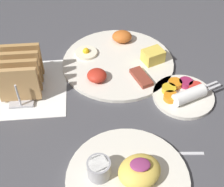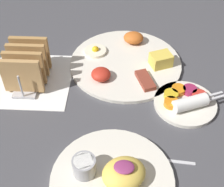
{
  "view_description": "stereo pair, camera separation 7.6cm",
  "coord_description": "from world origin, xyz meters",
  "px_view_note": "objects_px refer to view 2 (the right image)",
  "views": [
    {
      "loc": [
        -0.04,
        -0.52,
        0.57
      ],
      "look_at": [
        0.01,
        0.03,
        0.03
      ],
      "focal_mm": 50.0,
      "sensor_mm": 36.0,
      "label": 1
    },
    {
      "loc": [
        0.03,
        -0.52,
        0.57
      ],
      "look_at": [
        0.01,
        0.03,
        0.03
      ],
      "focal_mm": 50.0,
      "sensor_mm": 36.0,
      "label": 2
    }
  ],
  "objects_px": {
    "plate_breakfast": "(127,61)",
    "plate_foreground": "(112,176)",
    "toast_rack": "(27,65)",
    "plate_condiments": "(186,101)"
  },
  "relations": [
    {
      "from": "plate_breakfast",
      "to": "plate_condiments",
      "type": "height_order",
      "value": "plate_breakfast"
    },
    {
      "from": "plate_foreground",
      "to": "toast_rack",
      "type": "relative_size",
      "value": 1.69
    },
    {
      "from": "plate_breakfast",
      "to": "toast_rack",
      "type": "distance_m",
      "value": 0.28
    },
    {
      "from": "plate_condiments",
      "to": "plate_foreground",
      "type": "relative_size",
      "value": 0.7
    },
    {
      "from": "plate_breakfast",
      "to": "plate_foreground",
      "type": "bearing_deg",
      "value": -93.5
    },
    {
      "from": "plate_foreground",
      "to": "plate_breakfast",
      "type": "bearing_deg",
      "value": 86.5
    },
    {
      "from": "plate_breakfast",
      "to": "toast_rack",
      "type": "height_order",
      "value": "toast_rack"
    },
    {
      "from": "plate_foreground",
      "to": "toast_rack",
      "type": "height_order",
      "value": "toast_rack"
    },
    {
      "from": "plate_condiments",
      "to": "plate_foreground",
      "type": "height_order",
      "value": "plate_foreground"
    },
    {
      "from": "plate_breakfast",
      "to": "toast_rack",
      "type": "bearing_deg",
      "value": -162.54
    }
  ]
}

